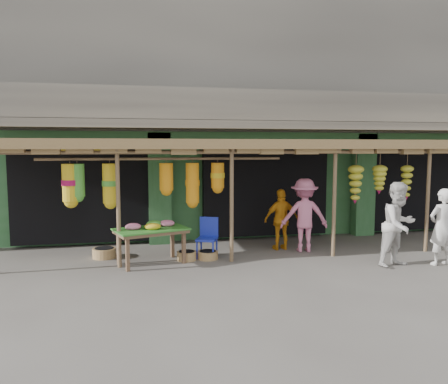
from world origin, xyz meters
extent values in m
plane|color=#514C47|center=(0.00, 0.00, 0.00)|extent=(80.00, 80.00, 0.00)
cube|color=gray|center=(0.00, 5.00, 5.00)|extent=(16.00, 6.00, 4.00)
cube|color=#2D6033|center=(0.00, 5.15, 1.50)|extent=(16.00, 5.70, 3.00)
cube|color=gray|center=(0.00, 1.65, 3.20)|extent=(16.00, 0.90, 0.22)
cube|color=gray|center=(0.00, 1.25, 3.70)|extent=(16.00, 0.10, 0.80)
cube|color=#2D6033|center=(0.00, 2.05, 2.85)|extent=(16.00, 0.35, 0.35)
cube|color=yellow|center=(-5.00, 1.97, 2.75)|extent=(1.70, 0.06, 0.55)
cube|color=#B21414|center=(-5.00, 1.93, 2.75)|extent=(1.30, 0.02, 0.30)
cube|color=black|center=(-5.00, 3.00, 1.35)|extent=(3.60, 2.00, 2.50)
cube|color=black|center=(0.00, 3.00, 1.35)|extent=(3.60, 2.00, 2.50)
cube|color=black|center=(5.00, 3.00, 1.35)|extent=(3.60, 2.00, 2.50)
cube|color=#2D6033|center=(-3.00, 2.05, 1.50)|extent=(0.60, 0.35, 3.00)
cube|color=#2D6033|center=(3.00, 2.05, 1.50)|extent=(0.60, 0.35, 3.00)
cylinder|color=brown|center=(-4.00, -0.20, 1.30)|extent=(0.09, 0.09, 2.60)
cylinder|color=brown|center=(-1.50, -0.20, 1.30)|extent=(0.09, 0.09, 2.60)
cylinder|color=brown|center=(1.00, -0.20, 1.30)|extent=(0.09, 0.09, 2.60)
cylinder|color=brown|center=(3.50, -0.20, 1.30)|extent=(0.09, 0.09, 2.60)
cylinder|color=brown|center=(-0.25, -0.20, 2.50)|extent=(12.90, 0.08, 0.08)
cylinder|color=brown|center=(-3.00, 0.20, 2.35)|extent=(5.50, 0.06, 0.06)
cube|color=brown|center=(0.00, 0.90, 2.68)|extent=(14.00, 2.70, 0.22)
cube|color=brown|center=(-3.82, -0.56, 0.35)|extent=(0.10, 0.10, 0.69)
cube|color=brown|center=(-2.59, -0.14, 0.35)|extent=(0.10, 0.10, 0.69)
cube|color=brown|center=(-4.03, 0.06, 0.35)|extent=(0.10, 0.10, 0.69)
cube|color=brown|center=(-2.80, 0.47, 0.35)|extent=(0.10, 0.10, 0.69)
cube|color=brown|center=(-3.31, -0.04, 0.73)|extent=(1.71, 1.30, 0.06)
cube|color=#26661E|center=(-3.31, -0.04, 0.79)|extent=(1.78, 1.37, 0.03)
ellipsoid|color=pink|center=(-3.70, -0.06, 0.86)|extent=(0.36, 0.30, 0.15)
ellipsoid|color=gold|center=(-3.27, -0.14, 0.86)|extent=(0.36, 0.30, 0.15)
ellipsoid|color=pink|center=(-2.94, 0.22, 0.86)|extent=(0.36, 0.30, 0.15)
ellipsoid|color=green|center=(-3.22, 0.22, 0.86)|extent=(0.36, 0.30, 0.15)
cylinder|color=#1A29AE|center=(-2.25, 0.14, 0.21)|extent=(0.04, 0.04, 0.43)
cylinder|color=#1A29AE|center=(-1.90, -0.01, 0.21)|extent=(0.04, 0.04, 0.43)
cylinder|color=#1A29AE|center=(-2.10, 0.49, 0.21)|extent=(0.04, 0.04, 0.43)
cylinder|color=#1A29AE|center=(-1.75, 0.34, 0.21)|extent=(0.04, 0.04, 0.43)
cube|color=#1A29AE|center=(-2.00, 0.24, 0.45)|extent=(0.59, 0.59, 0.05)
cube|color=#1A29AE|center=(-1.92, 0.44, 0.71)|extent=(0.43, 0.22, 0.48)
cylinder|color=olive|center=(-4.39, 0.72, 0.11)|extent=(0.63, 0.63, 0.23)
cylinder|color=#9D6C46|center=(-2.00, 0.13, 0.09)|extent=(0.61, 0.61, 0.19)
cylinder|color=#997D47|center=(-2.50, 0.12, 0.10)|extent=(0.57, 0.57, 0.20)
imported|color=silver|center=(3.00, -1.39, 0.86)|extent=(0.66, 0.47, 1.71)
imported|color=beige|center=(2.00, -1.31, 0.93)|extent=(1.07, 0.94, 1.86)
imported|color=orange|center=(0.00, 0.71, 0.78)|extent=(0.94, 0.44, 1.56)
imported|color=#C6698B|center=(0.50, 0.43, 0.92)|extent=(1.29, 0.89, 1.84)
camera|label=1|loc=(-3.59, -9.78, 2.60)|focal=35.00mm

